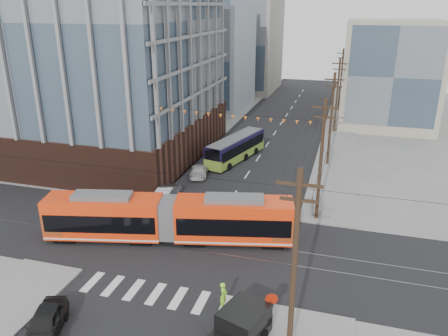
# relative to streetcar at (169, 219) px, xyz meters

# --- Properties ---
(ground) EXTENTS (160.00, 160.00, 0.00)m
(ground) POSITION_rel_streetcar_xyz_m (2.74, -3.96, -1.92)
(ground) COLOR slate
(office_building) EXTENTS (30.00, 25.00, 28.60)m
(office_building) POSITION_rel_streetcar_xyz_m (-19.26, 19.04, 12.38)
(office_building) COLOR #381E16
(office_building) RESTS_ON ground
(bg_bldg_nw_near) EXTENTS (18.00, 16.00, 18.00)m
(bg_bldg_nw_near) POSITION_rel_streetcar_xyz_m (-14.26, 48.04, 7.08)
(bg_bldg_nw_near) COLOR #8C99A5
(bg_bldg_nw_near) RESTS_ON ground
(bg_bldg_ne_near) EXTENTS (14.00, 14.00, 16.00)m
(bg_bldg_ne_near) POSITION_rel_streetcar_xyz_m (18.74, 44.04, 6.08)
(bg_bldg_ne_near) COLOR gray
(bg_bldg_ne_near) RESTS_ON ground
(bg_bldg_nw_far) EXTENTS (16.00, 18.00, 20.00)m
(bg_bldg_nw_far) POSITION_rel_streetcar_xyz_m (-11.26, 68.04, 8.08)
(bg_bldg_nw_far) COLOR gray
(bg_bldg_nw_far) RESTS_ON ground
(bg_bldg_ne_far) EXTENTS (16.00, 16.00, 14.00)m
(bg_bldg_ne_far) POSITION_rel_streetcar_xyz_m (20.74, 64.04, 5.08)
(bg_bldg_ne_far) COLOR #8C99A5
(bg_bldg_ne_far) RESTS_ON ground
(utility_pole_near) EXTENTS (0.30, 0.30, 11.00)m
(utility_pole_near) POSITION_rel_streetcar_xyz_m (11.24, -9.96, 3.58)
(utility_pole_near) COLOR black
(utility_pole_near) RESTS_ON ground
(utility_pole_far) EXTENTS (0.30, 0.30, 11.00)m
(utility_pole_far) POSITION_rel_streetcar_xyz_m (11.24, 52.04, 3.58)
(utility_pole_far) COLOR black
(utility_pole_far) RESTS_ON ground
(streetcar) EXTENTS (20.00, 7.27, 3.83)m
(streetcar) POSITION_rel_streetcar_xyz_m (0.00, 0.00, 0.00)
(streetcar) COLOR #F5380E
(streetcar) RESTS_ON ground
(city_bus) EXTENTS (5.05, 11.04, 3.06)m
(city_bus) POSITION_rel_streetcar_xyz_m (0.19, 20.57, -0.39)
(city_bus) COLOR black
(city_bus) RESTS_ON ground
(black_sedan) EXTENTS (3.19, 4.84, 1.53)m
(black_sedan) POSITION_rel_streetcar_xyz_m (-2.59, -12.24, -1.15)
(black_sedan) COLOR black
(black_sedan) RESTS_ON ground
(parked_car_silver) EXTENTS (1.67, 4.38, 1.43)m
(parked_car_silver) POSITION_rel_streetcar_xyz_m (-3.32, 7.35, -1.20)
(parked_car_silver) COLOR #9B9EA4
(parked_car_silver) RESTS_ON ground
(parked_car_white) EXTENTS (2.75, 4.67, 1.27)m
(parked_car_white) POSITION_rel_streetcar_xyz_m (-2.38, 14.16, -1.28)
(parked_car_white) COLOR silver
(parked_car_white) RESTS_ON ground
(parked_car_grey) EXTENTS (3.85, 5.67, 1.44)m
(parked_car_grey) POSITION_rel_streetcar_xyz_m (-2.70, 21.87, -1.20)
(parked_car_grey) COLOR #47484F
(parked_car_grey) RESTS_ON ground
(pedestrian) EXTENTS (0.50, 0.71, 1.86)m
(pedestrian) POSITION_rel_streetcar_xyz_m (6.68, -7.06, -0.99)
(pedestrian) COLOR #9DFB2C
(pedestrian) RESTS_ON ground
(stop_sign) EXTENTS (0.95, 0.95, 2.50)m
(stop_sign) POSITION_rel_streetcar_xyz_m (9.93, -8.36, -0.67)
(stop_sign) COLOR #AB1B08
(stop_sign) RESTS_ON ground
(jersey_barrier) EXTENTS (1.33, 4.10, 0.81)m
(jersey_barrier) POSITION_rel_streetcar_xyz_m (11.04, 9.32, -1.51)
(jersey_barrier) COLOR gray
(jersey_barrier) RESTS_ON ground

